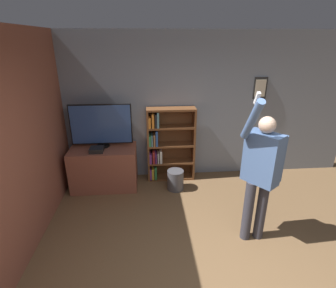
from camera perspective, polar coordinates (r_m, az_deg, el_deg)
wall_back at (r=4.92m, az=3.82°, el=7.87°), size 6.41×0.09×2.70m
wall_side_brick at (r=3.77m, az=-28.26°, el=0.84°), size 0.06×4.51×2.70m
tv_ledge at (r=4.90m, az=-13.65°, el=-4.98°), size 1.15×0.64×0.75m
television at (r=4.69m, az=-14.33°, el=3.97°), size 1.06×0.22×0.77m
game_console at (r=4.62m, az=-15.25°, el=-1.20°), size 0.23×0.23×0.07m
bookshelf at (r=4.92m, az=-0.28°, el=-0.17°), size 0.89×0.28×1.40m
person at (r=3.43m, az=19.55°, el=-5.30°), size 0.57×0.56×2.04m
waste_bin at (r=4.76m, az=1.63°, el=-7.82°), size 0.29×0.29×0.37m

